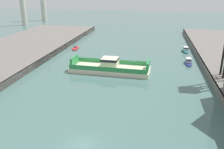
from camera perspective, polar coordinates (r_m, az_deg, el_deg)
ground_plane at (r=33.35m, az=-7.23°, el=-16.30°), size 400.00×400.00×0.00m
chain_ferry at (r=59.18m, az=-0.49°, el=1.69°), size 19.85×7.58×3.53m
moored_boat_near_left at (r=83.14m, az=-8.68°, el=6.24°), size 2.69×6.13×0.94m
moored_boat_near_right at (r=81.86m, az=17.06°, el=5.65°), size 2.22×5.93×1.67m
moored_boat_mid_right at (r=68.88m, az=17.69°, el=2.95°), size 2.03×6.15×1.54m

